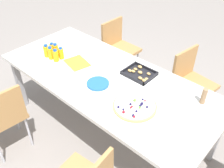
{
  "coord_description": "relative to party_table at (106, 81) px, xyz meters",
  "views": [
    {
      "loc": [
        1.37,
        -1.42,
        2.19
      ],
      "look_at": [
        0.14,
        -0.07,
        0.76
      ],
      "focal_mm": 40.03,
      "sensor_mm": 36.0,
      "label": 1
    }
  ],
  "objects": [
    {
      "name": "juice_bottle_0",
      "position": [
        -0.74,
        -0.16,
        0.12
      ],
      "size": [
        0.06,
        0.06,
        0.14
      ],
      "color": "#F9AE14",
      "rests_on": "party_table"
    },
    {
      "name": "napkin_stack",
      "position": [
        -0.11,
        0.15,
        0.06
      ],
      "size": [
        0.15,
        0.15,
        0.01
      ],
      "primitive_type": "cube",
      "color": "white",
      "rests_on": "party_table"
    },
    {
      "name": "paper_folder",
      "position": [
        -0.4,
        -0.03,
        0.06
      ],
      "size": [
        0.3,
        0.25,
        0.01
      ],
      "primitive_type": "cube",
      "rotation": [
        0.0,
        0.0,
        -0.23
      ],
      "color": "yellow",
      "rests_on": "party_table"
    },
    {
      "name": "plate_stack",
      "position": [
        0.02,
        -0.14,
        0.07
      ],
      "size": [
        0.21,
        0.21,
        0.02
      ],
      "color": "blue",
      "rests_on": "party_table"
    },
    {
      "name": "juice_bottle_1",
      "position": [
        -0.67,
        -0.15,
        0.12
      ],
      "size": [
        0.06,
        0.06,
        0.14
      ],
      "color": "#FAAB14",
      "rests_on": "party_table"
    },
    {
      "name": "chair_far_left",
      "position": [
        -0.61,
        0.88,
        -0.18
      ],
      "size": [
        0.41,
        0.41,
        0.83
      ],
      "rotation": [
        0.0,
        0.0,
        -1.6
      ],
      "color": "#B7844C",
      "rests_on": "ground_plane"
    },
    {
      "name": "juice_bottle_2",
      "position": [
        -0.59,
        -0.15,
        0.12
      ],
      "size": [
        0.06,
        0.06,
        0.14
      ],
      "color": "#F9AE14",
      "rests_on": "party_table"
    },
    {
      "name": "fruit_pizza",
      "position": [
        0.47,
        -0.15,
        0.07
      ],
      "size": [
        0.37,
        0.37,
        0.05
      ],
      "color": "tan",
      "rests_on": "party_table"
    },
    {
      "name": "ground_plane",
      "position": [
        0.0,
        0.0,
        -0.68
      ],
      "size": [
        12.0,
        12.0,
        0.0
      ],
      "primitive_type": "plane",
      "color": "gray"
    },
    {
      "name": "juice_bottle_5",
      "position": [
        -0.59,
        -0.08,
        0.12
      ],
      "size": [
        0.05,
        0.05,
        0.13
      ],
      "color": "#FAAB14",
      "rests_on": "party_table"
    },
    {
      "name": "chair_far_right",
      "position": [
        0.51,
        0.84,
        -0.18
      ],
      "size": [
        0.45,
        0.45,
        0.83
      ],
      "rotation": [
        0.0,
        0.0,
        -1.71
      ],
      "color": "#B7844C",
      "rests_on": "ground_plane"
    },
    {
      "name": "snack_tray",
      "position": [
        0.22,
        0.25,
        0.07
      ],
      "size": [
        0.29,
        0.25,
        0.04
      ],
      "color": "black",
      "rests_on": "party_table"
    },
    {
      "name": "juice_bottle_4",
      "position": [
        -0.68,
        -0.08,
        0.13
      ],
      "size": [
        0.06,
        0.06,
        0.15
      ],
      "color": "#F9AE14",
      "rests_on": "party_table"
    },
    {
      "name": "juice_bottle_3",
      "position": [
        -0.74,
        -0.08,
        0.12
      ],
      "size": [
        0.06,
        0.06,
        0.13
      ],
      "color": "#FAAB14",
      "rests_on": "party_table"
    },
    {
      "name": "cardboard_tube",
      "position": [
        0.87,
        0.28,
        0.13
      ],
      "size": [
        0.04,
        0.04,
        0.15
      ],
      "primitive_type": "cylinder",
      "color": "#9E7A56",
      "rests_on": "party_table"
    },
    {
      "name": "party_table",
      "position": [
        0.0,
        0.0,
        0.0
      ],
      "size": [
        2.27,
        0.98,
        0.74
      ],
      "color": "silver",
      "rests_on": "ground_plane"
    },
    {
      "name": "chair_near_left",
      "position": [
        -0.54,
        -0.87,
        -0.18
      ],
      "size": [
        0.44,
        0.44,
        0.83
      ],
      "rotation": [
        0.0,
        0.0,
        1.48
      ],
      "color": "#B7844C",
      "rests_on": "ground_plane"
    }
  ]
}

